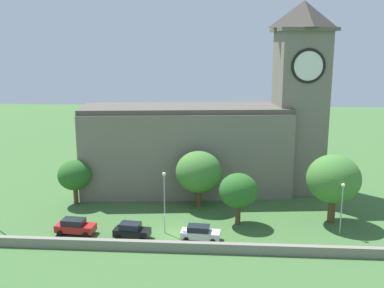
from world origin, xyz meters
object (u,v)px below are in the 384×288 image
Objects in this scene: streetlamp_central at (342,200)px; tree_riverside_east at (75,175)px; car_white at (200,233)px; tree_by_tower at (238,191)px; car_red at (75,226)px; tree_churchyard at (334,179)px; car_black at (132,231)px; tree_riverside_west at (198,172)px; streetlamp_west_mid at (164,193)px; church at (216,135)px.

tree_riverside_east is at bearing 167.00° from streetlamp_central.
tree_by_tower is at bearing 49.34° from car_white.
car_red is 11.05m from tree_riverside_east.
car_white is 0.53× the size of tree_churchyard.
car_white is at bearing -157.82° from tree_churchyard.
car_black is 7.87m from car_white.
tree_churchyard reaches higher than car_red.
car_black is 13.84m from tree_riverside_west.
streetlamp_west_mid is at bearing -110.06° from tree_riverside_west.
church is 18.11m from streetlamp_west_mid.
church is 20.14m from car_white.
car_white is 0.72× the size of tree_riverside_east.
tree_by_tower is 0.75× the size of tree_churchyard.
tree_riverside_east is at bearing -178.90° from tree_riverside_west.
car_red is 1.04× the size of car_white.
tree_churchyard is (16.17, 6.59, 4.76)m from car_white.
streetlamp_west_mid is 0.86× the size of tree_churchyard.
car_white is (7.87, 0.11, -0.06)m from car_black.
church is 8.63× the size of car_black.
tree_riverside_east is (-19.30, -7.76, -4.37)m from church.
tree_churchyard is at bearing 10.70° from car_red.
tree_riverside_west is at bearing 69.94° from streetlamp_west_mid.
tree_churchyard is (14.85, -11.98, -2.91)m from church.
car_white is 0.70× the size of tree_by_tower.
tree_churchyard is at bearing 13.40° from streetlamp_west_mid.
car_red is (-16.11, -17.83, -7.62)m from church.
car_red is 20.03m from tree_by_tower.
car_black is at bearing -153.04° from streetlamp_west_mid.
car_white is 18.09m from tree_churchyard.
streetlamp_west_mid is at bearing -176.80° from streetlamp_central.
tree_riverside_east is (-13.72, 9.09, -0.77)m from streetlamp_west_mid.
streetlamp_central is at bearing -86.75° from tree_churchyard.
car_white is at bearing -2.87° from car_red.
tree_riverside_east is at bearing 107.59° from car_red.
tree_by_tower is at bearing 169.10° from streetlamp_central.
tree_riverside_west is (7.04, 11.25, 3.95)m from car_black.
tree_by_tower is at bearing 12.98° from car_red.
tree_by_tower is at bearing -173.12° from tree_churchyard.
car_black is 0.68× the size of tree_riverside_east.
car_black is 13.81m from tree_by_tower.
church reaches higher than tree_riverside_east.
streetlamp_central is 19.10m from tree_riverside_west.
church is 5.91× the size of streetlamp_central.
tree_riverside_west is at bearing 1.10° from tree_riverside_east.
tree_riverside_west reaches higher than car_black.
car_red is at bearing 173.01° from car_black.
car_black is at bearing -6.99° from car_red.
streetlamp_west_mid reaches higher than tree_riverside_east.
church reaches higher than tree_churchyard.
tree_by_tower reaches higher than car_red.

